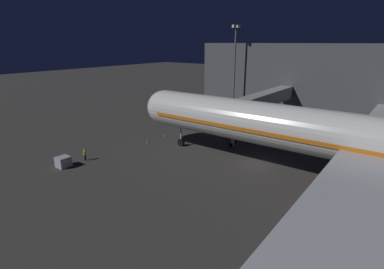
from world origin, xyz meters
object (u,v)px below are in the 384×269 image
jet_bridge (257,102)px  baggage_container_near_belt (63,162)px  airliner_at_gate (374,143)px  ground_crew_marshaller_fwd (85,154)px  apron_floodlight_mast (235,65)px  traffic_cone_nose_port (165,135)px  traffic_cone_nose_starboard (148,141)px

jet_bridge → baggage_container_near_belt: size_ratio=15.47×
airliner_at_gate → baggage_container_near_belt: bearing=-64.3°
airliner_at_gate → jet_bridge: (-13.49, -19.97, 0.12)m
airliner_at_gate → baggage_container_near_belt: airliner_at_gate is taller
jet_bridge → ground_crew_marshaller_fwd: bearing=-27.2°
jet_bridge → apron_floodlight_mast: (-12.01, -11.60, 5.41)m
baggage_container_near_belt → ground_crew_marshaller_fwd: 3.19m
traffic_cone_nose_port → traffic_cone_nose_starboard: 4.40m
traffic_cone_nose_port → traffic_cone_nose_starboard: (4.40, 0.00, 0.00)m
traffic_cone_nose_port → airliner_at_gate: bearing=86.1°
airliner_at_gate → traffic_cone_nose_port: bearing=-93.9°
traffic_cone_nose_port → apron_floodlight_mast: bearing=178.5°
apron_floodlight_mast → traffic_cone_nose_starboard: bearing=-1.3°
airliner_at_gate → baggage_container_near_belt: (16.38, -33.99, -5.14)m
jet_bridge → traffic_cone_nose_port: 17.59m
ground_crew_marshaller_fwd → traffic_cone_nose_starboard: size_ratio=3.09×
jet_bridge → airliner_at_gate: bearing=55.9°
traffic_cone_nose_starboard → apron_floodlight_mast: bearing=178.7°
baggage_container_near_belt → ground_crew_marshaller_fwd: size_ratio=0.97×
airliner_at_gate → baggage_container_near_belt: 38.08m
traffic_cone_nose_port → traffic_cone_nose_starboard: same height
airliner_at_gate → ground_crew_marshaller_fwd: 36.52m
ground_crew_marshaller_fwd → apron_floodlight_mast: bearing=176.9°
ground_crew_marshaller_fwd → jet_bridge: bearing=152.8°
airliner_at_gate → apron_floodlight_mast: size_ratio=3.35×
apron_floodlight_mast → traffic_cone_nose_port: apron_floodlight_mast is taller
ground_crew_marshaller_fwd → traffic_cone_nose_port: bearing=174.5°
jet_bridge → baggage_container_near_belt: (29.88, -14.02, -5.25)m
traffic_cone_nose_port → baggage_container_near_belt: bearing=-5.5°
airliner_at_gate → traffic_cone_nose_port: 32.75m
baggage_container_near_belt → ground_crew_marshaller_fwd: ground_crew_marshaller_fwd is taller
ground_crew_marshaller_fwd → airliner_at_gate: bearing=111.4°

